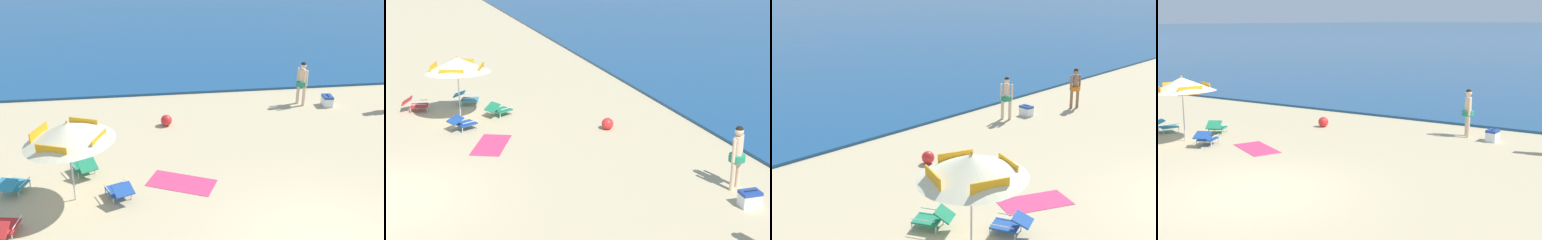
% 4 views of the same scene
% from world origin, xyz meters
% --- Properties ---
extents(beach_umbrella_striped_main, '(2.62, 2.60, 2.24)m').
position_xyz_m(beach_umbrella_striped_main, '(-5.57, 2.73, 1.91)').
color(beach_umbrella_striped_main, silver).
rests_on(beach_umbrella_striped_main, ground).
extents(lounge_chair_under_umbrella, '(0.87, 1.03, 0.52)m').
position_xyz_m(lounge_chair_under_umbrella, '(-5.41, 4.03, 0.27)').
color(lounge_chair_under_umbrella, '#1E7F56').
rests_on(lounge_chair_under_umbrella, ground).
extents(lounge_chair_facing_sea, '(0.82, 1.01, 0.51)m').
position_xyz_m(lounge_chair_facing_sea, '(-4.42, 2.60, 0.28)').
color(lounge_chair_facing_sea, '#1E4799').
rests_on(lounge_chair_facing_sea, ground).
extents(person_standing_near_shore, '(0.46, 0.41, 1.69)m').
position_xyz_m(person_standing_near_shore, '(5.69, 7.30, 0.98)').
color(person_standing_near_shore, '#8C6042').
rests_on(person_standing_near_shore, ground).
extents(person_standing_beside, '(0.41, 0.45, 1.68)m').
position_xyz_m(person_standing_beside, '(2.41, 8.31, 0.97)').
color(person_standing_beside, beige).
rests_on(person_standing_beside, ground).
extents(cooler_box, '(0.39, 0.52, 0.43)m').
position_xyz_m(cooler_box, '(3.37, 8.07, 0.20)').
color(cooler_box, white).
rests_on(cooler_box, ground).
extents(beach_ball, '(0.39, 0.39, 0.39)m').
position_xyz_m(beach_ball, '(-2.84, 7.05, 0.19)').
color(beach_ball, red).
rests_on(beach_ball, ground).
extents(beach_towel, '(2.01, 1.60, 0.01)m').
position_xyz_m(beach_towel, '(-2.77, 3.18, 0.01)').
color(beach_towel, '#DB3866').
rests_on(beach_towel, ground).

